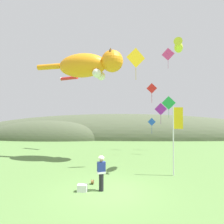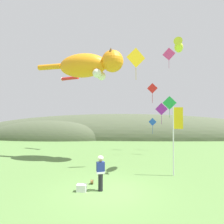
% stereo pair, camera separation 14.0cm
% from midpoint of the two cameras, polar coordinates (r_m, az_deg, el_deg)
% --- Properties ---
extents(ground_plane, '(120.00, 120.00, 0.00)m').
position_cam_midpoint_polar(ground_plane, '(10.89, -1.14, -21.80)').
color(ground_plane, '#5B8442').
extents(distant_hill_ridge, '(60.20, 14.31, 8.50)m').
position_cam_midpoint_polar(distant_hill_ridge, '(36.89, 0.42, -7.14)').
color(distant_hill_ridge, '#4C563D').
rests_on(distant_hill_ridge, ground).
extents(festival_attendant, '(0.49, 0.39, 1.77)m').
position_cam_midpoint_polar(festival_attendant, '(10.71, -2.90, -16.78)').
color(festival_attendant, black).
rests_on(festival_attendant, ground).
extents(kite_spool, '(0.13, 0.26, 0.26)m').
position_cam_midpoint_polar(kite_spool, '(11.95, -5.38, -19.24)').
color(kite_spool, olive).
rests_on(kite_spool, ground).
extents(picnic_cooler, '(0.50, 0.34, 0.36)m').
position_cam_midpoint_polar(picnic_cooler, '(10.94, -8.31, -20.67)').
color(picnic_cooler, white).
rests_on(picnic_cooler, ground).
extents(festival_banner_pole, '(0.66, 0.08, 4.46)m').
position_cam_midpoint_polar(festival_banner_pole, '(13.56, 18.01, -4.98)').
color(festival_banner_pole, silver).
rests_on(festival_banner_pole, ground).
extents(kite_giant_cat, '(8.13, 3.13, 2.49)m').
position_cam_midpoint_polar(kite_giant_cat, '(18.33, -6.31, 13.10)').
color(kite_giant_cat, orange).
extents(kite_fish_windsock, '(1.15, 2.17, 0.65)m').
position_cam_midpoint_polar(kite_fish_windsock, '(15.35, 18.76, 17.36)').
color(kite_fish_windsock, yellow).
extents(kite_tube_streamer, '(2.32, 1.30, 0.44)m').
position_cam_midpoint_polar(kite_tube_streamer, '(23.95, -11.84, 9.40)').
color(kite_tube_streamer, red).
extents(kite_diamond_blue, '(0.88, 0.26, 1.81)m').
position_cam_midpoint_polar(kite_diamond_blue, '(23.13, 11.68, -2.84)').
color(kite_diamond_blue, blue).
extents(kite_diamond_green, '(1.53, 0.22, 2.44)m').
position_cam_midpoint_polar(kite_diamond_green, '(23.24, 16.28, 2.49)').
color(kite_diamond_green, green).
extents(kite_diamond_pink, '(1.34, 0.54, 2.33)m').
position_cam_midpoint_polar(kite_diamond_pink, '(24.08, 16.11, 15.60)').
color(kite_diamond_pink, '#E53F8C').
extents(kite_diamond_gold, '(1.41, 0.50, 2.38)m').
position_cam_midpoint_polar(kite_diamond_gold, '(15.31, 7.12, 15.10)').
color(kite_diamond_gold, yellow).
extents(kite_diamond_violet, '(1.18, 0.35, 2.13)m').
position_cam_midpoint_polar(kite_diamond_violet, '(20.48, 14.12, 0.78)').
color(kite_diamond_violet, purple).
extents(kite_diamond_red, '(1.01, 0.15, 1.92)m').
position_cam_midpoint_polar(kite_diamond_red, '(19.90, 11.66, 6.59)').
color(kite_diamond_red, red).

